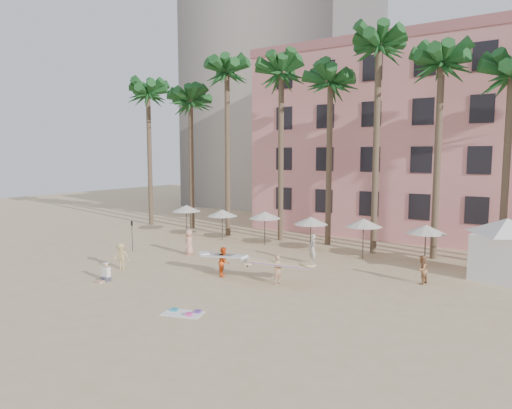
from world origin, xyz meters
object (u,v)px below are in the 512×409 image
Objects in this scene: pink_hotel at (466,143)px; carrier_white at (224,260)px; cabana at (506,244)px; carrier_yellow at (278,267)px.

pink_hotel is 12.20× the size of carrier_white.
cabana is 15.89m from carrier_white.
pink_hotel is at bearing 67.79° from carrier_white.
cabana is at bearing -72.42° from pink_hotel.
carrier_white is (-3.48, -0.26, -0.03)m from carrier_yellow.
cabana is at bearing 37.40° from carrier_yellow.
carrier_yellow is 1.16× the size of carrier_white.
cabana is 12.86m from carrier_yellow.
cabana reaches higher than carrier_white.
pink_hotel is at bearing 107.58° from cabana.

